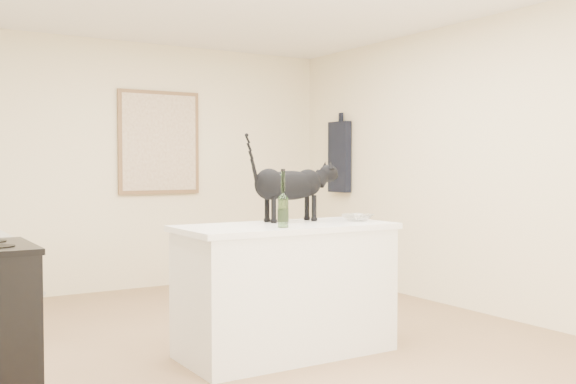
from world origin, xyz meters
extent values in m
plane|color=#92704E|center=(0.00, 0.00, 0.00)|extent=(5.50, 5.50, 0.00)
plane|color=beige|center=(0.00, 2.75, 1.30)|extent=(4.50, 0.00, 4.50)
plane|color=beige|center=(2.25, 0.00, 1.30)|extent=(0.00, 5.50, 5.50)
cube|color=white|center=(0.10, -0.20, 0.43)|extent=(1.44, 0.67, 0.86)
cube|color=white|center=(0.10, -0.20, 0.88)|extent=(1.50, 0.70, 0.04)
cube|color=brown|center=(0.30, 2.72, 1.55)|extent=(0.90, 0.03, 1.10)
cube|color=beige|center=(0.30, 2.70, 1.55)|extent=(0.82, 0.00, 1.02)
cube|color=black|center=(2.19, 2.05, 1.40)|extent=(0.08, 0.34, 0.80)
cylinder|color=#264F1F|center=(-0.04, -0.39, 1.07)|extent=(0.09, 0.09, 0.34)
imported|color=white|center=(0.68, -0.26, 0.93)|extent=(0.27, 0.27, 0.05)
camera|label=1|loc=(-2.31, -4.14, 1.31)|focal=41.99mm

